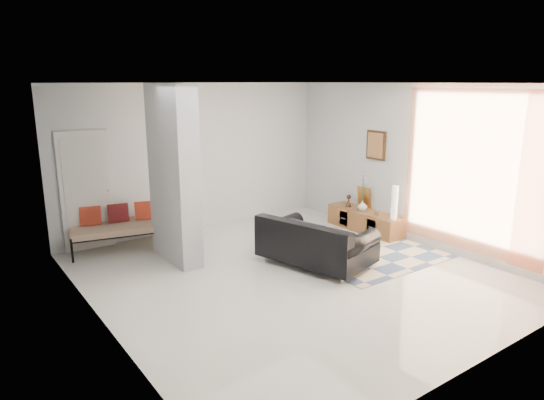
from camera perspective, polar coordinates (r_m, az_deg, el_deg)
floor at (r=7.38m, az=2.19°, el=-8.73°), size 6.00×6.00×0.00m
ceiling at (r=6.82m, az=2.41°, el=13.57°), size 6.00×6.00×0.00m
wall_back at (r=9.47m, az=-8.95°, el=4.98°), size 6.00×0.00×6.00m
wall_front at (r=5.02m, az=23.84°, el=-3.91°), size 6.00×0.00×6.00m
wall_left at (r=5.74m, az=-19.92°, el=-1.42°), size 0.00×6.00×6.00m
wall_right at (r=8.89m, az=16.47°, el=4.01°), size 0.00×6.00×6.00m
partition_column at (r=7.76m, az=-11.51°, el=2.94°), size 0.35×1.20×2.80m
hallway_door at (r=8.78m, az=-21.04°, el=1.00°), size 0.85×0.06×2.04m
curtain at (r=8.17m, az=22.47°, el=3.06°), size 0.00×2.55×2.55m
wall_art at (r=9.41m, az=12.14°, el=6.32°), size 0.04×0.45×0.55m
media_console at (r=9.56m, az=10.88°, el=-2.37°), size 0.45×1.64×0.80m
loveseat at (r=7.64m, az=4.96°, el=-5.16°), size 1.44×1.93×0.76m
daybed at (r=8.77m, az=-16.52°, el=-2.77°), size 2.10×1.23×0.77m
area_rug at (r=8.21m, az=12.33°, el=-6.61°), size 2.25×1.51×0.01m
cylinder_lamp at (r=8.96m, az=14.23°, el=-0.31°), size 0.11×0.11×0.62m
bronze_figurine at (r=9.72m, az=9.01°, el=-0.09°), size 0.12×0.12×0.24m
vase at (r=9.47m, az=10.58°, el=-0.66°), size 0.21×0.21×0.20m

